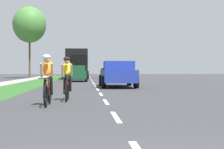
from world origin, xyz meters
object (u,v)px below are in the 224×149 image
at_px(suv_maroon, 78,71).
at_px(cyclist_lead, 48,79).
at_px(bus_black, 78,63).
at_px(cyclist_trailing, 67,78).
at_px(sedan_dark_green, 77,73).
at_px(street_tree_far, 30,25).
at_px(pickup_blue, 118,74).

bearing_deg(suv_maroon, cyclist_lead, -89.94).
bearing_deg(bus_black, cyclist_trailing, -89.47).
height_order(sedan_dark_green, bus_black, bus_black).
bearing_deg(street_tree_far, cyclist_lead, -79.47).
xyz_separation_m(pickup_blue, sedan_dark_green, (-2.84, 10.38, -0.06)).
relative_size(cyclist_trailing, bus_black, 0.15).
height_order(cyclist_lead, street_tree_far, street_tree_far).
bearing_deg(pickup_blue, street_tree_far, 112.90).
bearing_deg(street_tree_far, bus_black, -8.46).
bearing_deg(suv_maroon, bus_black, -89.13).
xyz_separation_m(cyclist_trailing, street_tree_far, (-6.52, 30.67, 6.17)).
height_order(pickup_blue, bus_black, bus_black).
xyz_separation_m(bus_black, street_tree_far, (-6.24, 0.93, 5.00)).
distance_m(cyclist_trailing, suv_maroon, 48.84).
bearing_deg(cyclist_lead, cyclist_trailing, 72.32).
bearing_deg(sedan_dark_green, suv_maroon, 90.89).
relative_size(pickup_blue, suv_maroon, 1.09).
bearing_deg(cyclist_lead, sedan_dark_green, 88.86).
bearing_deg(cyclist_trailing, bus_black, 90.53).
distance_m(sedan_dark_green, street_tree_far, 14.58).
distance_m(cyclist_trailing, bus_black, 29.77).
height_order(cyclist_lead, sedan_dark_green, cyclist_lead).
bearing_deg(pickup_blue, cyclist_trailing, -107.37).
bearing_deg(cyclist_lead, suv_maroon, 90.06).
bearing_deg(cyclist_trailing, cyclist_lead, -107.68).
bearing_deg(sedan_dark_green, cyclist_trailing, -89.70).
relative_size(pickup_blue, street_tree_far, 0.55).
bearing_deg(cyclist_lead, bus_black, 89.56).
distance_m(cyclist_trailing, sedan_dark_green, 19.14).
distance_m(cyclist_lead, sedan_dark_green, 20.76).
bearing_deg(cyclist_lead, pickup_blue, 72.59).
distance_m(cyclist_trailing, pickup_blue, 9.18).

